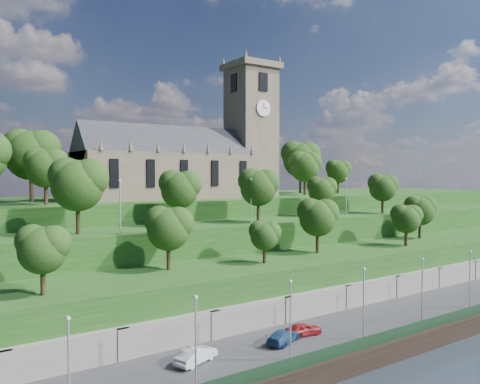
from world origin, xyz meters
TOP-DOWN VIEW (x-y plane):
  - ground at (0.00, 0.00)m, footprint 320.00×320.00m
  - promenade at (0.00, 6.00)m, footprint 160.00×12.00m
  - quay_wall at (0.00, -0.05)m, footprint 160.00×0.50m
  - fence at (0.00, 0.60)m, footprint 160.00×0.10m
  - retaining_wall at (0.00, 11.97)m, footprint 160.00×2.10m
  - embankment_lower at (0.00, 18.00)m, footprint 160.00×12.00m
  - embankment_upper at (0.00, 29.00)m, footprint 160.00×10.00m
  - hilltop at (0.00, 50.00)m, footprint 160.00×32.00m
  - church at (0.79, 45.98)m, footprint 38.60×12.35m
  - trees_lower at (3.22, 18.43)m, footprint 68.57×8.82m
  - trees_upper at (-2.23, 28.14)m, footprint 61.59×8.46m
  - trees_hilltop at (-1.27, 45.66)m, footprint 77.02×16.71m
  - lamp_posts_promenade at (-2.00, 2.50)m, footprint 60.36×0.36m
  - lamp_posts_upper at (0.00, 26.00)m, footprint 40.36×0.36m
  - car_left at (-6.47, 6.89)m, footprint 4.23×2.18m
  - car_middle at (-19.65, 6.86)m, footprint 4.86×3.17m
  - car_right at (-9.67, 6.34)m, footprint 5.06×3.48m

SIDE VIEW (x-z plane):
  - ground at x=0.00m, z-range 0.00..0.00m
  - promenade at x=0.00m, z-range 0.00..2.00m
  - quay_wall at x=0.00m, z-range 0.00..2.20m
  - retaining_wall at x=0.00m, z-range 0.00..5.00m
  - fence at x=0.00m, z-range 2.00..3.20m
  - car_right at x=-9.67m, z-range 2.00..3.36m
  - car_left at x=-6.47m, z-range 2.00..3.38m
  - car_middle at x=-19.65m, z-range 2.00..3.51m
  - embankment_lower at x=0.00m, z-range 0.00..8.00m
  - embankment_upper at x=0.00m, z-range 0.00..12.00m
  - lamp_posts_promenade at x=-2.00m, z-range 2.60..10.23m
  - hilltop at x=0.00m, z-range 0.00..15.00m
  - trees_lower at x=3.22m, z-range 8.98..16.91m
  - lamp_posts_upper at x=0.00m, z-range 12.59..19.34m
  - trees_upper at x=-2.23m, z-range 12.92..22.39m
  - trees_hilltop at x=-1.27m, z-range 16.23..28.05m
  - church at x=0.79m, z-range 8.72..36.32m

